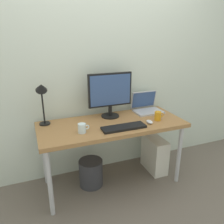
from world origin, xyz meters
The scene contains 12 objects.
ground_plane centered at (0.00, 0.00, 0.00)m, with size 6.00×6.00×0.00m, color #665B51.
back_wall centered at (0.00, 0.37, 1.30)m, with size 4.40×0.04×2.60m, color silver.
desk centered at (0.00, 0.00, 0.66)m, with size 1.51×0.63×0.72m.
monitor centered at (0.05, 0.18, 1.00)m, with size 0.49×0.20×0.49m.
laptop centered at (0.51, 0.20, 0.78)m, with size 0.32×0.26×0.23m.
desk_lamp centered at (-0.65, 0.18, 1.05)m, with size 0.11×0.16×0.46m.
keyboard centered at (0.06, -0.17, 0.74)m, with size 0.44×0.14×0.02m, color black.
mouse centered at (0.36, -0.15, 0.74)m, with size 0.06×0.09×0.03m, color silver.
coffee_mug centered at (0.48, -0.10, 0.77)m, with size 0.11×0.07×0.10m.
glass_cup centered at (-0.35, -0.12, 0.77)m, with size 0.11×0.07×0.09m.
computer_tower centered at (0.57, 0.04, 0.21)m, with size 0.18×0.36×0.42m, color silver.
wastebasket centered at (-0.23, 0.04, 0.15)m, with size 0.26×0.26×0.30m, color #333338.
Camera 1 is at (-0.78, -2.01, 1.61)m, focal length 36.04 mm.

